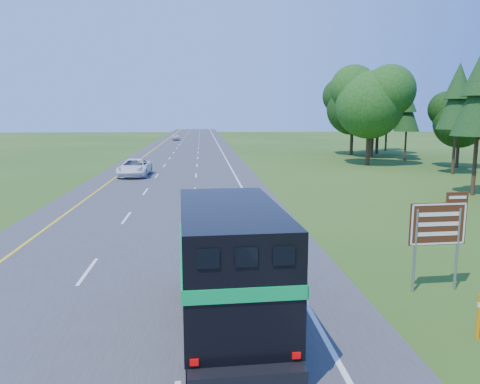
# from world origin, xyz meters

# --- Properties ---
(road) EXTENTS (15.00, 260.00, 0.04)m
(road) POSITION_xyz_m (0.00, 50.00, 0.02)
(road) COLOR #38383A
(road) RESTS_ON ground
(lane_markings) EXTENTS (11.15, 260.00, 0.01)m
(lane_markings) POSITION_xyz_m (0.00, 50.00, 0.04)
(lane_markings) COLOR yellow
(lane_markings) RESTS_ON road
(horse_truck) EXTENTS (2.78, 7.89, 3.45)m
(horse_truck) POSITION_xyz_m (3.06, 6.10, 1.88)
(horse_truck) COLOR black
(horse_truck) RESTS_ON road
(white_suv) EXTENTS (2.78, 5.80, 1.60)m
(white_suv) POSITION_xyz_m (-3.85, 38.06, 0.84)
(white_suv) COLOR white
(white_suv) RESTS_ON road
(far_car) EXTENTS (1.93, 4.30, 1.43)m
(far_car) POSITION_xyz_m (-3.31, 99.48, 0.76)
(far_car) COLOR silver
(far_car) RESTS_ON road
(exit_sign) EXTENTS (1.93, 0.18, 3.27)m
(exit_sign) POSITION_xyz_m (9.97, 8.21, 2.12)
(exit_sign) COLOR gray
(exit_sign) RESTS_ON ground
(delineator) EXTENTS (0.10, 0.06, 1.21)m
(delineator) POSITION_xyz_m (9.41, 4.89, 0.65)
(delineator) COLOR orange
(delineator) RESTS_ON ground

